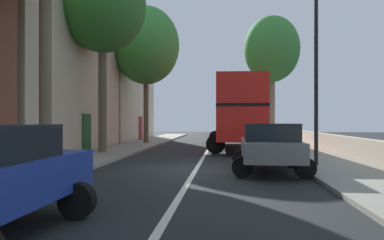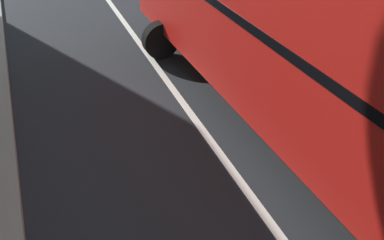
{
  "view_description": "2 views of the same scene",
  "coord_description": "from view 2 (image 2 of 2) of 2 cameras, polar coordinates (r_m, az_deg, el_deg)",
  "views": [
    {
      "loc": [
        1.04,
        -12.17,
        1.72
      ],
      "look_at": [
        -0.85,
        7.33,
        1.77
      ],
      "focal_mm": 32.48,
      "sensor_mm": 36.0,
      "label": 1
    },
    {
      "loc": [
        -2.54,
        4.8,
        4.9
      ],
      "look_at": [
        -0.56,
        9.18,
        0.98
      ],
      "focal_mm": 33.46,
      "sensor_mm": 36.0,
      "label": 2
    }
  ],
  "objects": [
    {
      "name": "double_decker_bus",
      "position": [
        6.89,
        16.54,
        15.96
      ],
      "size": [
        3.76,
        10.7,
        4.06
      ],
      "color": "red",
      "rests_on": "ground"
    }
  ]
}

